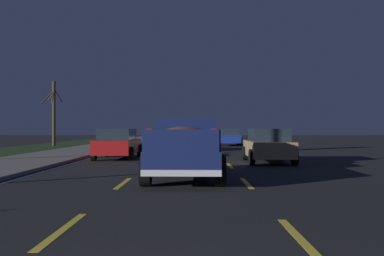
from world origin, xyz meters
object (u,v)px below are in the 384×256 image
object	(u,v)px
sedan_red	(118,143)
bare_tree_far	(54,112)
sedan_blue	(229,137)
sedan_silver	(187,139)
pickup_truck	(186,147)
sedan_tan	(268,145)

from	to	relation	value
sedan_red	bare_tree_far	world-z (taller)	bare_tree_far
sedan_blue	bare_tree_far	xyz separation A→B (m)	(-1.37, 15.64, 2.26)
sedan_silver	bare_tree_far	bearing A→B (deg)	59.07
sedan_blue	sedan_red	distance (m)	18.44
pickup_truck	sedan_tan	xyz separation A→B (m)	(6.22, -3.63, -0.20)
sedan_blue	sedan_red	xyz separation A→B (m)	(-16.99, 7.16, 0.00)
pickup_truck	sedan_silver	xyz separation A→B (m)	(17.21, 0.25, -0.20)
sedan_tan	bare_tree_far	world-z (taller)	bare_tree_far
sedan_red	sedan_tan	bearing A→B (deg)	-108.87
sedan_tan	bare_tree_far	xyz separation A→B (m)	(18.12, 15.78, 2.26)
pickup_truck	sedan_red	xyz separation A→B (m)	(8.72, 3.67, -0.20)
bare_tree_far	pickup_truck	bearing A→B (deg)	-153.46
sedan_silver	bare_tree_far	distance (m)	14.06
sedan_silver	sedan_red	size ratio (longest dim) A/B	1.00
sedan_blue	sedan_red	size ratio (longest dim) A/B	1.00
sedan_tan	bare_tree_far	distance (m)	24.13
pickup_truck	sedan_blue	world-z (taller)	pickup_truck
pickup_truck	sedan_red	bearing A→B (deg)	22.85
sedan_red	bare_tree_far	distance (m)	17.92
sedan_red	pickup_truck	bearing A→B (deg)	-157.15
pickup_truck	sedan_blue	xyz separation A→B (m)	(25.71, -3.48, -0.20)
pickup_truck	sedan_tan	size ratio (longest dim) A/B	1.23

